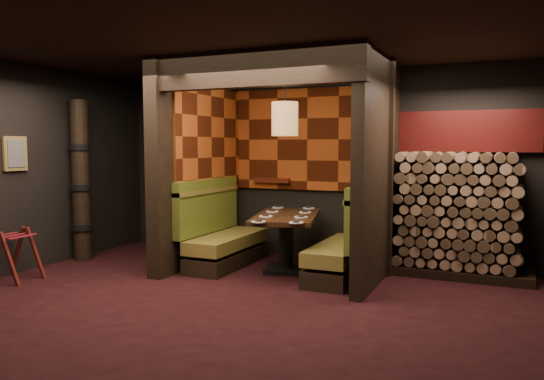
{
  "coord_description": "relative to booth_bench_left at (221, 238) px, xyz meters",
  "views": [
    {
      "loc": [
        2.79,
        -4.96,
        1.73
      ],
      "look_at": [
        0.0,
        1.3,
        1.15
      ],
      "focal_mm": 35.0,
      "sensor_mm": 36.0,
      "label": 1
    }
  ],
  "objects": [
    {
      "name": "floor",
      "position": [
        0.96,
        -1.65,
        -0.41
      ],
      "size": [
        6.5,
        5.5,
        0.02
      ],
      "primitive_type": "cube",
      "color": "black",
      "rests_on": "ground"
    },
    {
      "name": "ceiling",
      "position": [
        0.96,
        -1.65,
        2.46
      ],
      "size": [
        6.5,
        5.5,
        0.02
      ],
      "primitive_type": "cube",
      "color": "black",
      "rests_on": "ground"
    },
    {
      "name": "wall_back",
      "position": [
        0.96,
        1.11,
        1.02
      ],
      "size": [
        6.5,
        0.02,
        2.85
      ],
      "primitive_type": "cube",
      "color": "black",
      "rests_on": "ground"
    },
    {
      "name": "wall_left",
      "position": [
        -2.3,
        -1.65,
        1.02
      ],
      "size": [
        0.02,
        5.5,
        2.85
      ],
      "primitive_type": "cube",
      "color": "black",
      "rests_on": "ground"
    },
    {
      "name": "partition_left",
      "position": [
        -0.39,
        -0.0,
        1.02
      ],
      "size": [
        0.2,
        2.2,
        2.85
      ],
      "primitive_type": "cube",
      "color": "black",
      "rests_on": "floor"
    },
    {
      "name": "partition_right",
      "position": [
        2.26,
        0.05,
        1.02
      ],
      "size": [
        0.15,
        2.1,
        2.85
      ],
      "primitive_type": "cube",
      "color": "black",
      "rests_on": "floor"
    },
    {
      "name": "header_beam",
      "position": [
        0.94,
        -0.95,
        2.23
      ],
      "size": [
        2.85,
        0.18,
        0.44
      ],
      "primitive_type": "cube",
      "color": "black",
      "rests_on": "partition_left"
    },
    {
      "name": "tapa_back_panel",
      "position": [
        0.94,
        1.06,
        1.42
      ],
      "size": [
        2.4,
        0.06,
        1.55
      ],
      "primitive_type": "cube",
      "color": "#A24416",
      "rests_on": "wall_back"
    },
    {
      "name": "tapa_side_panel",
      "position": [
        -0.27,
        0.17,
        1.45
      ],
      "size": [
        0.04,
        1.85,
        1.45
      ],
      "primitive_type": "cube",
      "color": "#A24416",
      "rests_on": "partition_left"
    },
    {
      "name": "lacquer_shelf",
      "position": [
        0.36,
        1.0,
        0.78
      ],
      "size": [
        0.6,
        0.12,
        0.07
      ],
      "primitive_type": "cube",
      "color": "#4F1B0F",
      "rests_on": "wall_back"
    },
    {
      "name": "booth_bench_left",
      "position": [
        0.0,
        0.0,
        0.0
      ],
      "size": [
        0.68,
        1.6,
        1.14
      ],
      "color": "black",
      "rests_on": "floor"
    },
    {
      "name": "booth_bench_right",
      "position": [
        1.89,
        0.0,
        0.0
      ],
      "size": [
        0.68,
        1.6,
        1.14
      ],
      "color": "black",
      "rests_on": "floor"
    },
    {
      "name": "dining_table",
      "position": [
        1.01,
        0.01,
        0.15
      ],
      "size": [
        1.15,
        1.64,
        0.79
      ],
      "color": "black",
      "rests_on": "floor"
    },
    {
      "name": "place_settings",
      "position": [
        1.01,
        0.01,
        0.4
      ],
      "size": [
        1.01,
        1.78,
        0.03
      ],
      "color": "white",
      "rests_on": "dining_table"
    },
    {
      "name": "pendant_lamp",
      "position": [
        1.01,
        -0.04,
        1.68
      ],
      "size": [
        0.36,
        0.36,
        1.0
      ],
      "color": "#976739",
      "rests_on": "ceiling"
    },
    {
      "name": "framed_picture",
      "position": [
        -2.25,
        -1.55,
        1.22
      ],
      "size": [
        0.05,
        0.36,
        0.46
      ],
      "color": "olive",
      "rests_on": "wall_left"
    },
    {
      "name": "luggage_rack",
      "position": [
        -2.01,
        -1.85,
        -0.05
      ],
      "size": [
        0.67,
        0.48,
        0.71
      ],
      "color": "#4D1510",
      "rests_on": "floor"
    },
    {
      "name": "totem_column",
      "position": [
        -2.09,
        -0.55,
        0.79
      ],
      "size": [
        0.31,
        0.31,
        2.4
      ],
      "color": "black",
      "rests_on": "floor"
    },
    {
      "name": "firewood_stack",
      "position": [
        3.25,
        0.7,
        0.42
      ],
      "size": [
        1.73,
        0.7,
        1.64
      ],
      "color": "black",
      "rests_on": "floor"
    },
    {
      "name": "mosaic_header",
      "position": [
        3.25,
        1.03,
        1.52
      ],
      "size": [
        1.83,
        0.1,
        0.56
      ],
      "primitive_type": "cube",
      "color": "maroon",
      "rests_on": "wall_back"
    },
    {
      "name": "bay_front_post",
      "position": [
        2.35,
        0.31,
        1.02
      ],
      "size": [
        0.08,
        0.08,
        2.85
      ],
      "primitive_type": "cube",
      "color": "black",
      "rests_on": "floor"
    }
  ]
}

